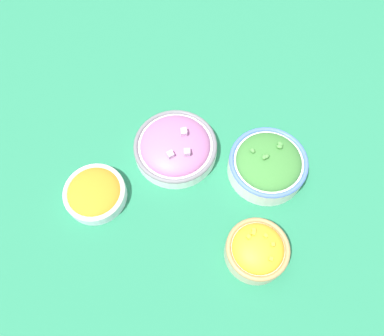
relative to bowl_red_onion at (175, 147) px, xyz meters
name	(u,v)px	position (x,y,z in m)	size (l,w,h in m)	color
ground_plane	(192,173)	(0.06, -0.04, -0.03)	(3.00, 3.00, 0.00)	#23704C
bowl_red_onion	(175,147)	(0.00, 0.00, 0.00)	(0.22, 0.22, 0.08)	white
bowl_broccoli	(268,164)	(0.24, 0.02, 0.01)	(0.20, 0.20, 0.09)	silver
bowl_squash	(257,250)	(0.27, -0.20, 0.01)	(0.15, 0.15, 0.09)	beige
bowl_carrots	(95,193)	(-0.14, -0.19, 0.00)	(0.15, 0.15, 0.05)	silver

